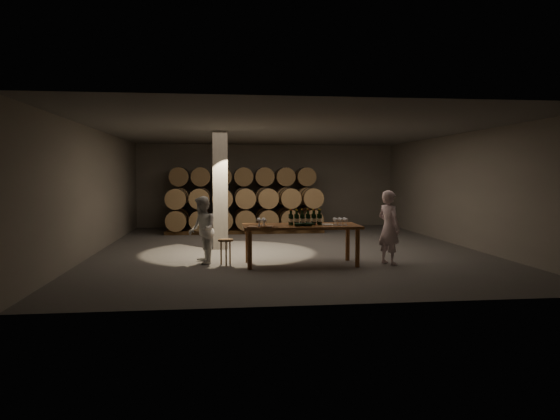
{
  "coord_description": "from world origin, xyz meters",
  "views": [
    {
      "loc": [
        -1.76,
        -13.48,
        2.01
      ],
      "look_at": [
        -0.25,
        -0.52,
        1.1
      ],
      "focal_mm": 32.0,
      "sensor_mm": 36.0,
      "label": 1
    }
  ],
  "objects": [
    {
      "name": "stool",
      "position": [
        -1.68,
        -2.31,
        0.47
      ],
      "size": [
        0.35,
        0.35,
        0.58
      ],
      "rotation": [
        0.0,
        0.0,
        0.07
      ],
      "color": "brown",
      "rests_on": "ground"
    },
    {
      "name": "glass_cluster_right",
      "position": [
        0.87,
        -2.61,
        1.02
      ],
      "size": [
        0.3,
        0.3,
        0.16
      ],
      "color": "silver",
      "rests_on": "tasting_table"
    },
    {
      "name": "bottle_cluster",
      "position": [
        0.1,
        -2.47,
        1.03
      ],
      "size": [
        0.74,
        0.24,
        0.36
      ],
      "color": "black",
      "rests_on": "tasting_table"
    },
    {
      "name": "room",
      "position": [
        -1.8,
        0.2,
        1.6
      ],
      "size": [
        12.0,
        12.0,
        12.0
      ],
      "color": "#55524F",
      "rests_on": "ground"
    },
    {
      "name": "plate",
      "position": [
        0.59,
        -2.56,
        0.91
      ],
      "size": [
        0.27,
        0.27,
        0.02
      ],
      "primitive_type": "cylinder",
      "color": "white",
      "rests_on": "tasting_table"
    },
    {
      "name": "person_man",
      "position": [
        1.98,
        -2.67,
        0.84
      ],
      "size": [
        0.63,
        0.73,
        1.68
      ],
      "primitive_type": "imported",
      "rotation": [
        0.0,
        0.0,
        2.04
      ],
      "color": "white",
      "rests_on": "ground"
    },
    {
      "name": "tasting_table",
      "position": [
        0.0,
        -2.5,
        0.8
      ],
      "size": [
        2.6,
        1.1,
        0.9
      ],
      "color": "brown",
      "rests_on": "ground"
    },
    {
      "name": "barrel_stack_front",
      "position": [
        -0.96,
        3.8,
        0.83
      ],
      "size": [
        5.48,
        0.95,
        1.57
      ],
      "color": "brown",
      "rests_on": "ground"
    },
    {
      "name": "lying_bottles",
      "position": [
        0.01,
        -2.82,
        0.94
      ],
      "size": [
        0.47,
        0.08,
        0.08
      ],
      "color": "black",
      "rests_on": "tasting_table"
    },
    {
      "name": "glass_cluster_left",
      "position": [
        -0.9,
        -2.64,
        1.02
      ],
      "size": [
        0.19,
        0.41,
        0.17
      ],
      "color": "silver",
      "rests_on": "tasting_table"
    },
    {
      "name": "notebook_near",
      "position": [
        -0.8,
        -2.93,
        0.92
      ],
      "size": [
        0.29,
        0.26,
        0.03
      ],
      "primitive_type": "cube",
      "rotation": [
        0.0,
        0.0,
        -0.28
      ],
      "color": "brown",
      "rests_on": "tasting_table"
    },
    {
      "name": "barrel_stack_back",
      "position": [
        -0.96,
        5.2,
        1.2
      ],
      "size": [
        5.48,
        0.95,
        2.31
      ],
      "color": "brown",
      "rests_on": "ground"
    },
    {
      "name": "pen",
      "position": [
        -0.64,
        -2.94,
        0.91
      ],
      "size": [
        0.14,
        0.04,
        0.01
      ],
      "primitive_type": "cylinder",
      "rotation": [
        0.0,
        1.57,
        0.23
      ],
      "color": "black",
      "rests_on": "tasting_table"
    },
    {
      "name": "person_woman",
      "position": [
        -2.21,
        -2.11,
        0.77
      ],
      "size": [
        0.71,
        0.85,
        1.54
      ],
      "primitive_type": "imported",
      "rotation": [
        0.0,
        0.0,
        -1.38
      ],
      "color": "silver",
      "rests_on": "ground"
    },
    {
      "name": "notebook_corner",
      "position": [
        -1.11,
        -2.9,
        0.91
      ],
      "size": [
        0.27,
        0.32,
        0.02
      ],
      "primitive_type": "cube",
      "rotation": [
        0.0,
        0.0,
        -0.22
      ],
      "color": "brown",
      "rests_on": "tasting_table"
    }
  ]
}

